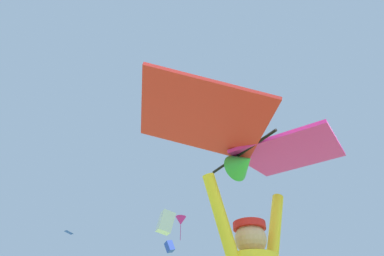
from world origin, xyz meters
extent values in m
sphere|color=tan|center=(0.17, 0.35, 1.49)|extent=(0.23, 0.23, 0.23)
cylinder|color=red|center=(0.17, 0.35, 1.59)|extent=(0.29, 0.29, 0.05)
cylinder|color=yellow|center=(0.43, 0.42, 1.61)|extent=(0.29, 0.16, 0.62)
cylinder|color=yellow|center=(-0.09, 0.29, 1.61)|extent=(0.29, 0.16, 0.62)
cylinder|color=black|center=(0.17, 0.35, 2.22)|extent=(0.23, 0.80, 0.02)
cube|color=#DB2393|center=(0.67, 0.35, 2.32)|extent=(1.26, 1.24, 0.23)
cube|color=red|center=(-0.27, 0.11, 2.32)|extent=(1.10, 0.99, 0.23)
cone|color=green|center=(0.17, 0.35, 2.12)|extent=(0.28, 0.25, 0.24)
cone|color=#DB2393|center=(9.84, 34.33, 14.50)|extent=(1.73, 1.76, 1.03)
cylinder|color=#991867|center=(9.84, 34.33, 13.11)|extent=(0.06, 0.06, 1.81)
cube|color=blue|center=(7.35, 29.60, 10.01)|extent=(1.03, 0.94, 1.25)
pyramid|color=blue|center=(-2.21, 34.25, 11.85)|extent=(1.11, 1.13, 0.37)
cube|color=white|center=(3.34, 15.59, 7.18)|extent=(0.97, 0.84, 1.34)
camera|label=1|loc=(-1.00, -1.77, 0.76)|focal=30.65mm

